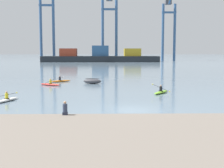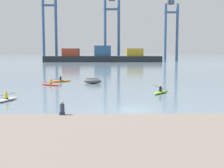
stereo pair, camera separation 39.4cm
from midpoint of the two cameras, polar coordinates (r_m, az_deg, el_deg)
ground_plane at (r=25.07m, az=3.42°, el=-4.69°), size 800.00×800.00×0.00m
container_barge at (r=135.35m, az=-1.59°, el=4.92°), size 49.32×9.77×6.85m
gantry_crane_west at (r=145.67m, az=-11.16°, el=11.74°), size 6.86×20.67×39.13m
gantry_crane_west_mid at (r=144.77m, az=0.06°, el=11.39°), size 7.38×17.78×36.65m
gantry_crane_east_mid at (r=152.79m, az=10.78°, el=11.06°), size 6.75×19.66×39.34m
capsized_dinghy at (r=44.99m, az=-3.24°, el=0.50°), size 2.79×1.71×0.76m
kayak_lime at (r=35.07m, az=9.07°, el=-1.41°), size 2.33×3.19×1.03m
kayak_orange at (r=48.20m, az=-8.92°, el=0.59°), size 3.13×2.44×0.95m
kayak_white at (r=30.90m, az=-18.08°, el=-2.63°), size 2.17×3.43×0.95m
kayak_red at (r=43.44m, az=-10.76°, el=-0.03°), size 3.18×2.35×0.95m
seated_onlooker at (r=20.57m, az=-8.42°, el=-4.41°), size 0.32×0.30×0.90m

